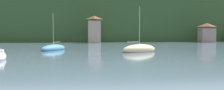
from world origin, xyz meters
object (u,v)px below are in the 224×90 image
(shore_building_westcentral, at_px, (94,30))
(sailboat_far_6, at_px, (53,48))
(sailboat_far_3, at_px, (139,50))
(shore_building_central, at_px, (207,33))

(shore_building_westcentral, height_order, sailboat_far_6, shore_building_westcentral)
(sailboat_far_3, relative_size, sailboat_far_6, 1.13)
(shore_building_westcentral, distance_m, shore_building_central, 43.74)
(sailboat_far_6, bearing_deg, shore_building_westcentral, -164.66)
(sailboat_far_3, xyz_separation_m, sailboat_far_6, (-17.90, 6.59, -0.10))
(shore_building_westcentral, relative_size, sailboat_far_3, 1.03)
(sailboat_far_6, bearing_deg, shore_building_central, 154.29)
(shore_building_westcentral, bearing_deg, sailboat_far_6, -106.33)
(sailboat_far_3, bearing_deg, sailboat_far_6, 134.07)
(shore_building_central, relative_size, sailboat_far_3, 0.77)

